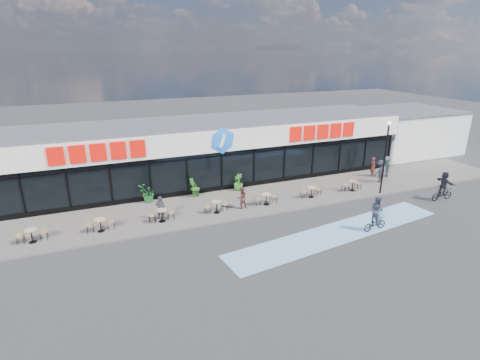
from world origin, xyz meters
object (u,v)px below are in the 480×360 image
(patron_right, at_px, (242,198))
(cyclist_a, at_px, (376,216))
(pedestrian_b, at_px, (373,167))
(pedestrian_c, at_px, (380,171))
(potted_plant_left, at_px, (148,193))
(potted_plant_mid, at_px, (194,187))
(pedestrian_a, at_px, (387,167))
(bistro_set_0, at_px, (32,234))
(lamp_post, at_px, (386,151))
(patron_left, at_px, (160,208))
(cyclist_b, at_px, (443,188))
(potted_plant_right, at_px, (238,182))

(patron_right, xyz_separation_m, cyclist_a, (5.94, -5.43, 0.05))
(pedestrian_b, distance_m, pedestrian_c, 1.36)
(potted_plant_left, xyz_separation_m, potted_plant_mid, (3.13, -0.21, 0.07))
(pedestrian_a, bearing_deg, cyclist_a, -22.08)
(pedestrian_a, xyz_separation_m, cyclist_a, (-7.03, -6.97, -0.07))
(bistro_set_0, xyz_separation_m, potted_plant_mid, (9.64, 2.99, 0.22))
(lamp_post, relative_size, potted_plant_mid, 3.77)
(potted_plant_mid, height_order, patron_left, patron_left)
(pedestrian_b, relative_size, cyclist_b, 0.77)
(bistro_set_0, distance_m, potted_plant_right, 13.21)
(pedestrian_a, relative_size, pedestrian_b, 1.07)
(patron_left, distance_m, pedestrian_c, 16.69)
(potted_plant_right, bearing_deg, lamp_post, -24.75)
(cyclist_a, bearing_deg, potted_plant_left, 142.64)
(lamp_post, distance_m, potted_plant_mid, 13.24)
(lamp_post, xyz_separation_m, patron_left, (-15.16, 1.48, -2.31))
(bistro_set_0, bearing_deg, pedestrian_c, 1.70)
(pedestrian_b, bearing_deg, potted_plant_right, 102.42)
(potted_plant_right, relative_size, patron_right, 0.86)
(potted_plant_mid, distance_m, cyclist_b, 16.80)
(cyclist_b, bearing_deg, potted_plant_mid, 157.04)
(potted_plant_left, xyz_separation_m, cyclist_b, (18.60, -6.77, 0.18))
(bistro_set_0, bearing_deg, patron_left, 2.47)
(cyclist_a, bearing_deg, potted_plant_right, 120.43)
(patron_right, distance_m, pedestrian_a, 13.06)
(patron_left, height_order, pedestrian_a, pedestrian_a)
(pedestrian_a, xyz_separation_m, cyclist_b, (0.24, -5.08, -0.04))
(potted_plant_left, height_order, pedestrian_a, pedestrian_a)
(potted_plant_mid, height_order, pedestrian_a, pedestrian_a)
(pedestrian_b, xyz_separation_m, cyclist_a, (-6.09, -7.44, -0.02))
(lamp_post, bearing_deg, pedestrian_c, 51.06)
(pedestrian_c, bearing_deg, cyclist_a, 33.25)
(cyclist_a, bearing_deg, lamp_post, 45.92)
(pedestrian_c, bearing_deg, patron_right, -10.59)
(potted_plant_right, bearing_deg, pedestrian_b, -5.35)
(potted_plant_left, xyz_separation_m, patron_right, (5.39, -3.22, 0.10))
(bistro_set_0, relative_size, cyclist_b, 0.76)
(patron_left, bearing_deg, cyclist_a, 157.65)
(lamp_post, distance_m, bistro_set_0, 22.16)
(patron_right, bearing_deg, pedestrian_b, -170.29)
(patron_left, bearing_deg, pedestrian_b, -169.14)
(lamp_post, bearing_deg, bistro_set_0, 176.91)
(potted_plant_right, bearing_deg, potted_plant_mid, -179.41)
(potted_plant_right, bearing_deg, patron_left, -155.72)
(bistro_set_0, bearing_deg, potted_plant_mid, 17.21)
(pedestrian_a, relative_size, cyclist_b, 0.82)
(cyclist_a, bearing_deg, pedestrian_a, 44.77)
(potted_plant_left, bearing_deg, pedestrian_c, -8.36)
(potted_plant_left, bearing_deg, potted_plant_mid, -3.85)
(cyclist_b, bearing_deg, pedestrian_c, 110.58)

